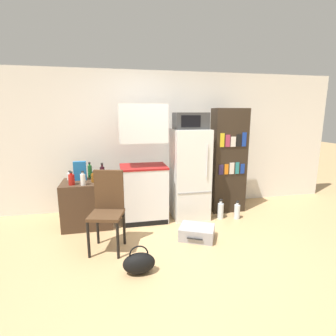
{
  "coord_description": "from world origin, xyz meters",
  "views": [
    {
      "loc": [
        -0.98,
        -2.82,
        1.75
      ],
      "look_at": [
        -0.19,
        0.85,
        0.97
      ],
      "focal_mm": 28.0,
      "sensor_mm": 36.0,
      "label": 1
    }
  ],
  "objects": [
    {
      "name": "ground_plane",
      "position": [
        0.0,
        0.0,
        0.0
      ],
      "size": [
        24.0,
        24.0,
        0.0
      ],
      "primitive_type": "plane",
      "color": "tan"
    },
    {
      "name": "wall_back",
      "position": [
        0.2,
        2.0,
        1.25
      ],
      "size": [
        6.4,
        0.1,
        2.49
      ],
      "color": "white",
      "rests_on": "ground_plane"
    },
    {
      "name": "side_table",
      "position": [
        -1.39,
        1.3,
        0.36
      ],
      "size": [
        0.75,
        0.61,
        0.72
      ],
      "color": "#422D1E",
      "rests_on": "ground_plane"
    },
    {
      "name": "kitchen_hutch",
      "position": [
        -0.5,
        1.32,
        0.86
      ],
      "size": [
        0.74,
        0.57,
        1.89
      ],
      "color": "white",
      "rests_on": "ground_plane"
    },
    {
      "name": "refrigerator",
      "position": [
        0.28,
        1.31,
        0.75
      ],
      "size": [
        0.58,
        0.61,
        1.5
      ],
      "color": "silver",
      "rests_on": "ground_plane"
    },
    {
      "name": "microwave",
      "position": [
        0.28,
        1.31,
        1.63
      ],
      "size": [
        0.54,
        0.36,
        0.27
      ],
      "color": "#333333",
      "rests_on": "refrigerator"
    },
    {
      "name": "bookshelf",
      "position": [
        1.04,
        1.45,
        0.92
      ],
      "size": [
        0.6,
        0.32,
        1.84
      ],
      "color": "#2D2319",
      "rests_on": "ground_plane"
    },
    {
      "name": "bottle_ketchup_red",
      "position": [
        -1.58,
        1.13,
        0.8
      ],
      "size": [
        0.09,
        0.09,
        0.2
      ],
      "color": "#AD1914",
      "rests_on": "side_table"
    },
    {
      "name": "bottle_wine_dark",
      "position": [
        -1.14,
        1.23,
        0.84
      ],
      "size": [
        0.07,
        0.07,
        0.29
      ],
      "color": "black",
      "rests_on": "side_table"
    },
    {
      "name": "bottle_clear_short",
      "position": [
        -1.65,
        1.45,
        0.78
      ],
      "size": [
        0.09,
        0.09,
        0.15
      ],
      "color": "silver",
      "rests_on": "side_table"
    },
    {
      "name": "bottle_milk_white",
      "position": [
        -1.42,
        1.08,
        0.8
      ],
      "size": [
        0.07,
        0.07,
        0.21
      ],
      "color": "white",
      "rests_on": "side_table"
    },
    {
      "name": "bottle_green_tall",
      "position": [
        -1.35,
        1.53,
        0.82
      ],
      "size": [
        0.07,
        0.07,
        0.26
      ],
      "color": "#1E6028",
      "rests_on": "side_table"
    },
    {
      "name": "bottle_amber_beer",
      "position": [
        -1.27,
        1.23,
        0.79
      ],
      "size": [
        0.08,
        0.08,
        0.17
      ],
      "color": "brown",
      "rests_on": "side_table"
    },
    {
      "name": "cereal_box",
      "position": [
        -1.49,
        1.4,
        0.87
      ],
      "size": [
        0.19,
        0.07,
        0.3
      ],
      "color": "#1E66A8",
      "rests_on": "side_table"
    },
    {
      "name": "chair",
      "position": [
        -1.06,
        0.49,
        0.61
      ],
      "size": [
        0.49,
        0.49,
        1.03
      ],
      "rotation": [
        0.0,
        0.0,
        -0.26
      ],
      "color": "black",
      "rests_on": "ground_plane"
    },
    {
      "name": "suitcase_large_flat",
      "position": [
        0.15,
        0.48,
        0.09
      ],
      "size": [
        0.59,
        0.54,
        0.18
      ],
      "rotation": [
        0.0,
        0.0,
        -0.46
      ],
      "color": "#99999E",
      "rests_on": "ground_plane"
    },
    {
      "name": "handbag",
      "position": [
        -0.74,
        -0.18,
        0.12
      ],
      "size": [
        0.36,
        0.2,
        0.33
      ],
      "color": "black",
      "rests_on": "ground_plane"
    },
    {
      "name": "water_bottle_front",
      "position": [
        0.78,
        1.09,
        0.14
      ],
      "size": [
        0.1,
        0.1,
        0.33
      ],
      "color": "silver",
      "rests_on": "ground_plane"
    },
    {
      "name": "water_bottle_middle",
      "position": [
        1.04,
        1.02,
        0.13
      ],
      "size": [
        0.1,
        0.1,
        0.31
      ],
      "color": "silver",
      "rests_on": "ground_plane"
    }
  ]
}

